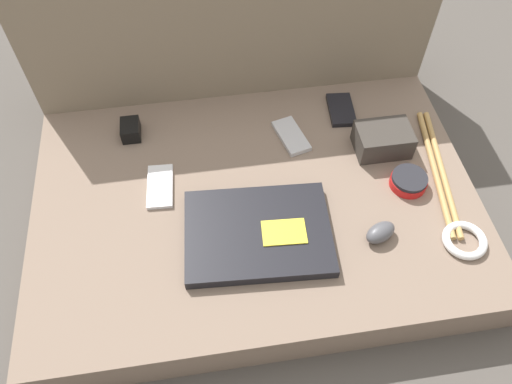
{
  "coord_description": "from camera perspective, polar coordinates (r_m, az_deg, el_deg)",
  "views": [
    {
      "loc": [
        -0.1,
        -0.63,
        1.0
      ],
      "look_at": [
        0.0,
        0.0,
        0.12
      ],
      "focal_mm": 35.0,
      "sensor_mm": 36.0,
      "label": 1
    }
  ],
  "objects": [
    {
      "name": "phone_silver",
      "position": [
        1.21,
        4.04,
        6.4
      ],
      "size": [
        0.08,
        0.12,
        0.01
      ],
      "rotation": [
        0.0,
        0.0,
        0.25
      ],
      "color": "#B7B7BC",
      "rests_on": "couch_seat"
    },
    {
      "name": "ground_plane",
      "position": [
        1.18,
        -0.0,
        -3.48
      ],
      "size": [
        8.0,
        8.0,
        0.0
      ],
      "primitive_type": "plane",
      "color": "#4C4742"
    },
    {
      "name": "charger_brick",
      "position": [
        1.24,
        -14.14,
        6.9
      ],
      "size": [
        0.04,
        0.06,
        0.04
      ],
      "color": "black",
      "rests_on": "couch_seat"
    },
    {
      "name": "computer_mouse",
      "position": [
        1.06,
        14.04,
        -4.5
      ],
      "size": [
        0.08,
        0.07,
        0.04
      ],
      "rotation": [
        0.0,
        0.0,
        0.44
      ],
      "color": "#4C4C51",
      "rests_on": "couch_seat"
    },
    {
      "name": "couch_backrest",
      "position": [
        1.32,
        -2.94,
        17.72
      ],
      "size": [
        0.98,
        0.2,
        0.44
      ],
      "color": "#7F705B",
      "rests_on": "ground_plane"
    },
    {
      "name": "drumstick_pair",
      "position": [
        1.21,
        20.12,
        2.32
      ],
      "size": [
        0.08,
        0.36,
        0.01
      ],
      "rotation": [
        0.0,
        0.0,
        -0.15
      ],
      "color": "tan",
      "rests_on": "couch_seat"
    },
    {
      "name": "phone_black",
      "position": [
        1.13,
        -10.91,
        0.64
      ],
      "size": [
        0.06,
        0.12,
        0.01
      ],
      "rotation": [
        0.0,
        0.0,
        -0.06
      ],
      "color": "silver",
      "rests_on": "couch_seat"
    },
    {
      "name": "phone_small",
      "position": [
        1.29,
        9.7,
        9.25
      ],
      "size": [
        0.07,
        0.11,
        0.01
      ],
      "rotation": [
        0.0,
        0.0,
        -0.08
      ],
      "color": "black",
      "rests_on": "couch_seat"
    },
    {
      "name": "speaker_puck",
      "position": [
        1.16,
        17.05,
        1.21
      ],
      "size": [
        0.08,
        0.08,
        0.03
      ],
      "color": "red",
      "rests_on": "couch_seat"
    },
    {
      "name": "laptop",
      "position": [
        1.03,
        0.25,
        -4.69
      ],
      "size": [
        0.31,
        0.24,
        0.03
      ],
      "rotation": [
        0.0,
        0.0,
        -0.07
      ],
      "color": "black",
      "rests_on": "couch_seat"
    },
    {
      "name": "cable_coil",
      "position": [
        1.12,
        22.74,
        -5.11
      ],
      "size": [
        0.09,
        0.09,
        0.02
      ],
      "color": "white",
      "rests_on": "couch_seat"
    },
    {
      "name": "camera_pouch",
      "position": [
        1.2,
        14.29,
        5.82
      ],
      "size": [
        0.13,
        0.09,
        0.06
      ],
      "color": "#38332D",
      "rests_on": "couch_seat"
    },
    {
      "name": "couch_seat",
      "position": [
        1.14,
        -0.0,
        -2.1
      ],
      "size": [
        0.98,
        0.66,
        0.1
      ],
      "color": "#7A6656",
      "rests_on": "ground_plane"
    }
  ]
}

